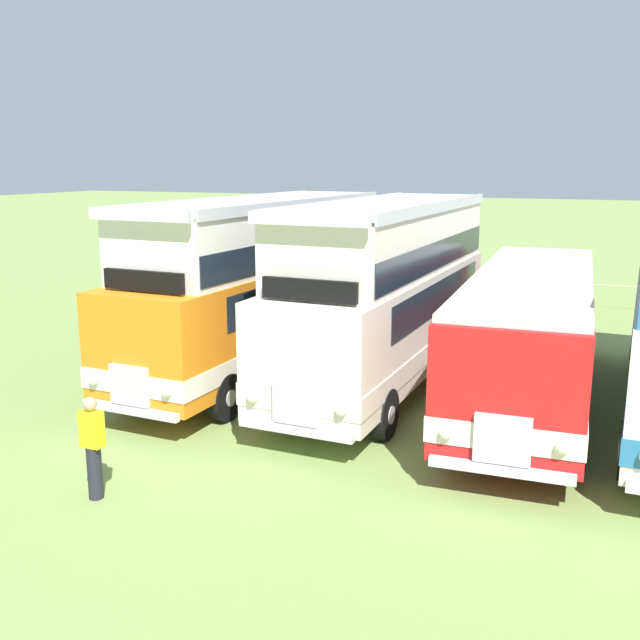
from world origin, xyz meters
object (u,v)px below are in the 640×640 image
(bus_second_in_row, at_px, (387,291))
(marshal_person, at_px, (93,447))
(bus_third_in_row, at_px, (530,327))
(bus_first_in_row, at_px, (263,282))

(bus_second_in_row, distance_m, marshal_person, 8.27)
(bus_second_in_row, relative_size, bus_third_in_row, 0.91)
(bus_third_in_row, bearing_deg, bus_first_in_row, -179.82)
(bus_second_in_row, height_order, marshal_person, bus_second_in_row)
(bus_second_in_row, relative_size, marshal_person, 5.80)
(bus_first_in_row, height_order, bus_third_in_row, bus_first_in_row)
(bus_second_in_row, distance_m, bus_third_in_row, 3.44)
(bus_first_in_row, bearing_deg, marshal_person, -83.20)
(bus_third_in_row, xyz_separation_m, marshal_person, (-5.84, -7.81, -0.87))
(bus_first_in_row, relative_size, bus_second_in_row, 1.07)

